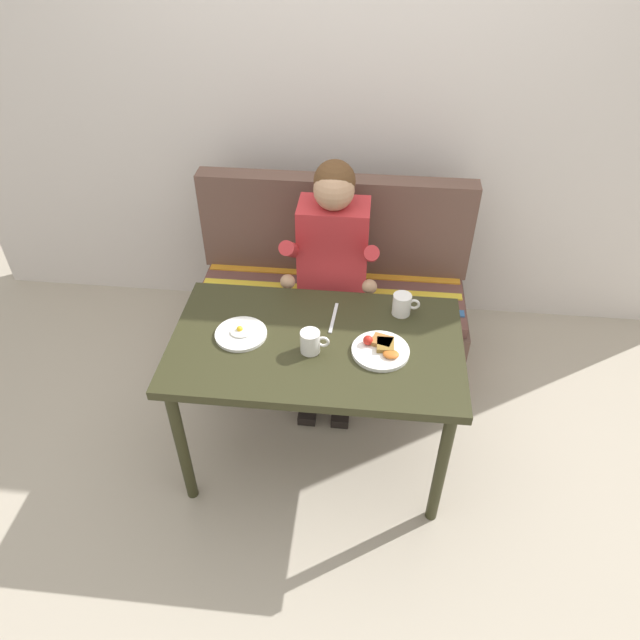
% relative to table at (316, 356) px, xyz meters
% --- Properties ---
extents(ground_plane, '(8.00, 8.00, 0.00)m').
position_rel_table_xyz_m(ground_plane, '(0.00, 0.00, -0.65)').
color(ground_plane, '#AFA491').
extents(back_wall, '(4.40, 0.10, 2.60)m').
position_rel_table_xyz_m(back_wall, '(0.00, 1.27, 0.65)').
color(back_wall, silver).
rests_on(back_wall, ground).
extents(table, '(1.20, 0.70, 0.73)m').
position_rel_table_xyz_m(table, '(0.00, 0.00, 0.00)').
color(table, '#2E2E18').
rests_on(table, ground).
extents(couch, '(1.44, 0.56, 1.00)m').
position_rel_table_xyz_m(couch, '(0.00, 0.76, -0.32)').
color(couch, brown).
rests_on(couch, ground).
extents(person, '(0.45, 0.61, 1.21)m').
position_rel_table_xyz_m(person, '(0.01, 0.59, 0.09)').
color(person, red).
rests_on(person, ground).
extents(plate_breakfast, '(0.23, 0.23, 0.05)m').
position_rel_table_xyz_m(plate_breakfast, '(0.26, -0.03, 0.10)').
color(plate_breakfast, white).
rests_on(plate_breakfast, table).
extents(plate_eggs, '(0.22, 0.22, 0.04)m').
position_rel_table_xyz_m(plate_eggs, '(-0.31, 0.01, 0.09)').
color(plate_eggs, white).
rests_on(plate_eggs, table).
extents(coffee_mug, '(0.12, 0.08, 0.10)m').
position_rel_table_xyz_m(coffee_mug, '(0.35, 0.22, 0.13)').
color(coffee_mug, white).
rests_on(coffee_mug, table).
extents(coffee_mug_second, '(0.12, 0.08, 0.10)m').
position_rel_table_xyz_m(coffee_mug_second, '(-0.02, -0.06, 0.13)').
color(coffee_mug_second, white).
rests_on(coffee_mug_second, table).
extents(knife, '(0.03, 0.20, 0.00)m').
position_rel_table_xyz_m(knife, '(0.06, 0.16, 0.08)').
color(knife, silver).
rests_on(knife, table).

